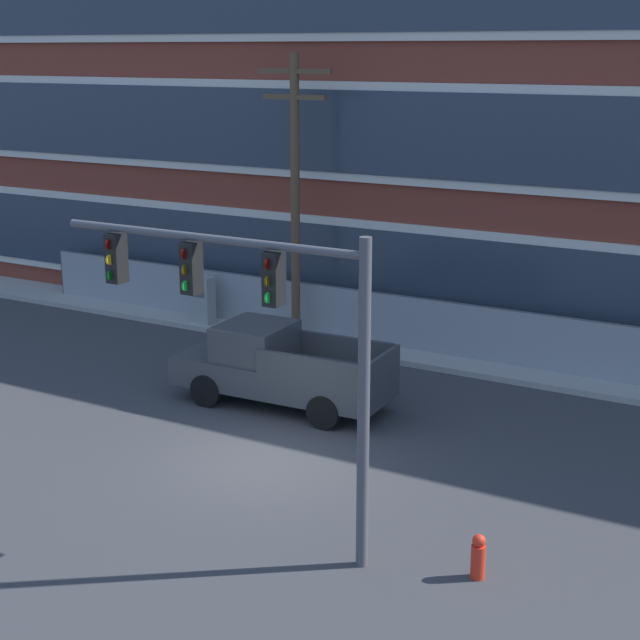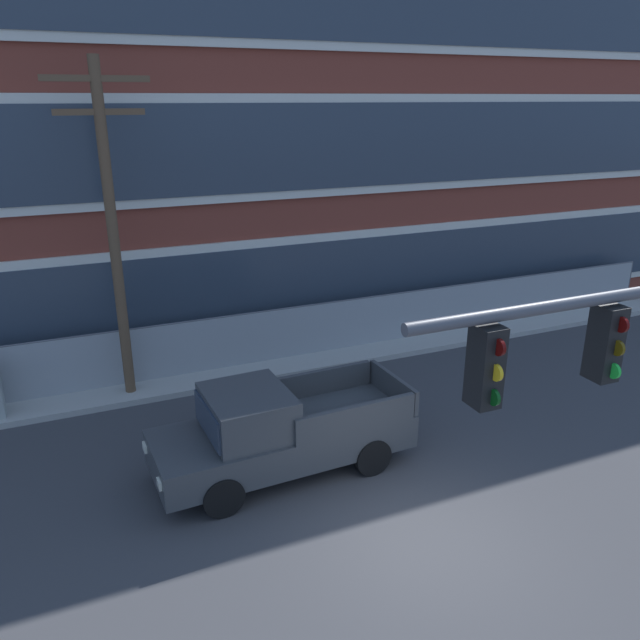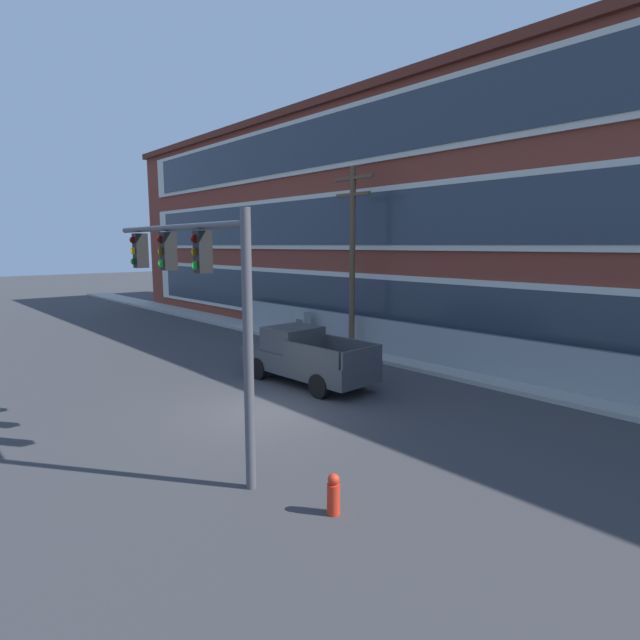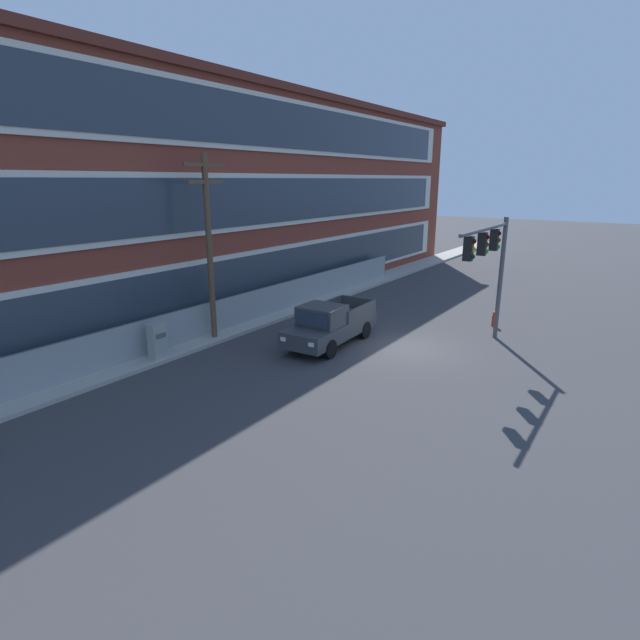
{
  "view_description": "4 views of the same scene",
  "coord_description": "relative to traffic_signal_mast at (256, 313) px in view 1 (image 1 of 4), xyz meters",
  "views": [
    {
      "loc": [
        10.43,
        -15.89,
        8.35
      ],
      "look_at": [
        -0.78,
        3.77,
        2.09
      ],
      "focal_mm": 55.0,
      "sensor_mm": 36.0,
      "label": 1
    },
    {
      "loc": [
        -5.23,
        -7.52,
        7.39
      ],
      "look_at": [
        0.29,
        5.31,
        2.38
      ],
      "focal_mm": 35.0,
      "sensor_mm": 36.0,
      "label": 2
    },
    {
      "loc": [
        11.77,
        -8.01,
        4.88
      ],
      "look_at": [
        -3.23,
        5.35,
        1.86
      ],
      "focal_mm": 28.0,
      "sensor_mm": 36.0,
      "label": 3
    },
    {
      "loc": [
        -19.45,
        -8.48,
        7.19
      ],
      "look_at": [
        -3.43,
        2.39,
        1.71
      ],
      "focal_mm": 28.0,
      "sensor_mm": 36.0,
      "label": 4
    }
  ],
  "objects": [
    {
      "name": "electrical_cabinet",
      "position": [
        -8.95,
        10.5,
        -3.31
      ],
      "size": [
        0.69,
        0.47,
        1.61
      ],
      "color": "#939993",
      "rests_on": "ground"
    },
    {
      "name": "sidewalk_building_side",
      "position": [
        -1.71,
        11.06,
        -4.04
      ],
      "size": [
        80.0,
        1.97,
        0.16
      ],
      "primitive_type": "cube",
      "color": "#9E9B93",
      "rests_on": "ground"
    },
    {
      "name": "chain_link_fence",
      "position": [
        -1.47,
        11.17,
        -3.25
      ],
      "size": [
        27.98,
        0.06,
        1.69
      ],
      "color": "gray",
      "rests_on": "ground"
    },
    {
      "name": "traffic_signal_mast",
      "position": [
        0.0,
        0.0,
        0.0
      ],
      "size": [
        6.12,
        0.43,
        5.59
      ],
      "color": "#4C4C51",
      "rests_on": "ground"
    },
    {
      "name": "pickup_truck_dark_grey",
      "position": [
        -3.29,
        5.87,
        -3.18
      ],
      "size": [
        5.44,
        2.21,
        1.95
      ],
      "color": "#383A3D",
      "rests_on": "ground"
    },
    {
      "name": "fire_hydrant",
      "position": [
        3.87,
        0.57,
        -3.73
      ],
      "size": [
        0.24,
        0.24,
        0.78
      ],
      "color": "red",
      "rests_on": "ground"
    },
    {
      "name": "utility_pole_near_corner",
      "position": [
        -5.67,
        10.66,
        0.46
      ],
      "size": [
        2.33,
        0.26,
        8.28
      ],
      "color": "brown",
      "rests_on": "ground"
    },
    {
      "name": "brick_mill_building",
      "position": [
        -2.91,
        17.99,
        1.97
      ],
      "size": [
        55.71,
        12.49,
        12.15
      ],
      "color": "brown",
      "rests_on": "ground"
    },
    {
      "name": "ground_plane",
      "position": [
        -1.71,
        2.73,
        -4.12
      ],
      "size": [
        160.0,
        160.0,
        0.0
      ],
      "primitive_type": "plane",
      "color": "#38383A"
    }
  ]
}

